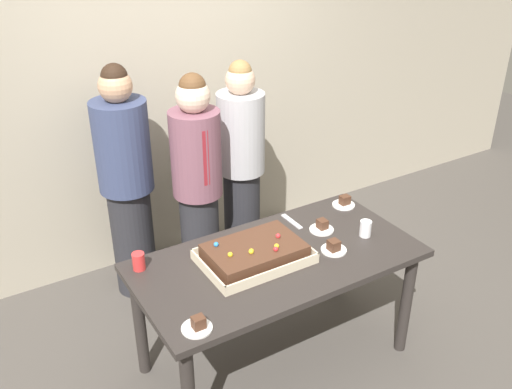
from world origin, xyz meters
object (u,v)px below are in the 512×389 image
at_px(plated_slice_far_left, 344,203).
at_px(cake_server_utensil, 292,221).
at_px(party_table, 277,271).
at_px(plated_slice_near_left, 198,326).
at_px(sheet_cake, 254,253).
at_px(person_serving_front, 198,189).
at_px(person_green_shirt_behind, 127,183).
at_px(person_striped_tie_right, 241,169).
at_px(drink_cup_middle, 366,229).
at_px(plated_slice_near_right, 322,227).
at_px(plated_slice_far_right, 334,248).
at_px(drink_cup_nearest, 139,261).

relative_size(plated_slice_far_left, cake_server_utensil, 0.75).
xyz_separation_m(party_table, plated_slice_near_left, (-0.66, -0.31, 0.12)).
distance_m(sheet_cake, person_serving_front, 0.80).
xyz_separation_m(person_green_shirt_behind, person_striped_tie_right, (0.79, -0.19, -0.02)).
height_order(party_table, drink_cup_middle, drink_cup_middle).
bearing_deg(cake_server_utensil, plated_slice_near_right, -59.47).
bearing_deg(person_striped_tie_right, sheet_cake, -0.00).
relative_size(party_table, plated_slice_near_right, 10.93).
distance_m(plated_slice_near_left, person_serving_front, 1.28).
distance_m(drink_cup_middle, person_striped_tie_right, 1.09).
bearing_deg(plated_slice_far_right, party_table, 159.58).
bearing_deg(person_serving_front, plated_slice_far_right, 25.84).
height_order(plated_slice_near_left, plated_slice_near_right, plated_slice_near_left).
bearing_deg(drink_cup_nearest, party_table, -22.68).
bearing_deg(plated_slice_near_left, sheet_cake, 33.66).
bearing_deg(party_table, drink_cup_nearest, 157.32).
relative_size(sheet_cake, cake_server_utensil, 2.99).
height_order(sheet_cake, plated_slice_far_right, sheet_cake).
relative_size(cake_server_utensil, person_green_shirt_behind, 0.12).
height_order(plated_slice_near_right, person_striped_tie_right, person_striped_tie_right).
relative_size(plated_slice_far_right, drink_cup_nearest, 1.50).
bearing_deg(plated_slice_far_left, plated_slice_far_right, -135.25).
bearing_deg(drink_cup_middle, person_striped_tie_right, 103.41).
distance_m(drink_cup_middle, cake_server_utensil, 0.47).
xyz_separation_m(plated_slice_far_right, person_serving_front, (-0.40, 0.95, 0.07)).
distance_m(plated_slice_near_left, plated_slice_far_left, 1.50).
bearing_deg(drink_cup_middle, drink_cup_nearest, 163.63).
bearing_deg(person_serving_front, plated_slice_near_right, 36.76).
bearing_deg(plated_slice_near_right, person_serving_front, 123.92).
bearing_deg(person_green_shirt_behind, person_striped_tie_right, 60.17).
distance_m(party_table, plated_slice_far_left, 0.78).
bearing_deg(plated_slice_near_left, plated_slice_far_left, 23.46).
bearing_deg(plated_slice_far_left, person_striped_tie_right, 119.13).
bearing_deg(plated_slice_near_left, plated_slice_near_right, 21.75).
relative_size(plated_slice_near_right, person_green_shirt_behind, 0.09).
relative_size(plated_slice_far_left, drink_cup_nearest, 1.50).
distance_m(plated_slice_near_left, drink_cup_nearest, 0.61).
relative_size(plated_slice_near_right, drink_cup_nearest, 1.50).
distance_m(drink_cup_nearest, drink_cup_middle, 1.35).
bearing_deg(drink_cup_nearest, plated_slice_far_left, -0.64).
height_order(plated_slice_near_left, drink_cup_middle, drink_cup_middle).
bearing_deg(drink_cup_middle, plated_slice_far_left, 69.71).
bearing_deg(sheet_cake, drink_cup_middle, -9.54).
bearing_deg(plated_slice_far_right, plated_slice_near_left, -168.55).
height_order(sheet_cake, person_striped_tie_right, person_striped_tie_right).
bearing_deg(drink_cup_nearest, sheet_cake, -24.06).
bearing_deg(plated_slice_near_left, person_striped_tie_right, 52.66).
xyz_separation_m(sheet_cake, plated_slice_far_right, (0.44, -0.15, -0.03)).
distance_m(plated_slice_near_left, person_striped_tie_right, 1.62).
height_order(sheet_cake, person_serving_front, person_serving_front).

